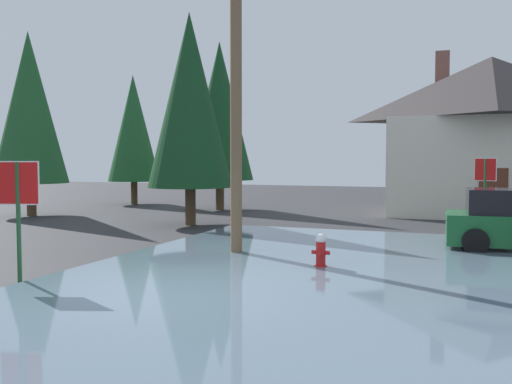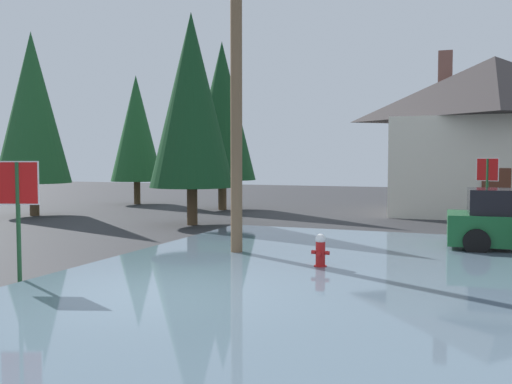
% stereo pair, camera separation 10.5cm
% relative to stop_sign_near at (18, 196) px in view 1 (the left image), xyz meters
% --- Properties ---
extents(ground_plane, '(80.00, 80.00, 0.10)m').
position_rel_stop_sign_near_xyz_m(ground_plane, '(2.97, 0.06, -1.69)').
color(ground_plane, '#2D2D30').
extents(flood_puddle, '(8.69, 13.46, 0.08)m').
position_rel_stop_sign_near_xyz_m(flood_puddle, '(4.57, 2.74, -1.60)').
color(flood_puddle, slate).
rests_on(flood_puddle, ground).
extents(lane_stop_bar, '(4.32, 0.60, 0.01)m').
position_rel_stop_sign_near_xyz_m(lane_stop_bar, '(2.23, -2.25, -1.63)').
color(lane_stop_bar, silver).
rests_on(lane_stop_bar, ground).
extents(stop_sign_near, '(0.78, 0.29, 2.28)m').
position_rel_stop_sign_near_xyz_m(stop_sign_near, '(0.00, 0.00, 0.00)').
color(stop_sign_near, '#1E4C28').
rests_on(stop_sign_near, ground).
extents(fire_hydrant, '(0.38, 0.33, 0.76)m').
position_rel_stop_sign_near_xyz_m(fire_hydrant, '(4.94, 3.25, -1.26)').
color(fire_hydrant, red).
rests_on(fire_hydrant, ground).
extents(utility_pole, '(1.60, 0.28, 8.36)m').
position_rel_stop_sign_near_xyz_m(utility_pole, '(2.57, 4.29, 2.72)').
color(utility_pole, brown).
rests_on(utility_pole, ground).
extents(stop_sign_far, '(0.65, 0.36, 2.36)m').
position_rel_stop_sign_near_xyz_m(stop_sign_far, '(8.27, 10.86, 0.05)').
color(stop_sign_far, '#1E4C28').
rests_on(stop_sign_far, ground).
extents(house, '(8.66, 6.58, 7.12)m').
position_rel_stop_sign_near_xyz_m(house, '(8.55, 17.38, 1.79)').
color(house, silver).
rests_on(house, ground).
extents(pine_tree_tall_left, '(3.08, 3.08, 7.70)m').
position_rel_stop_sign_near_xyz_m(pine_tree_tall_left, '(-2.96, 15.34, 2.89)').
color(pine_tree_tall_left, '#4C3823').
rests_on(pine_tree_tall_left, ground).
extents(pine_tree_mid_left, '(2.67, 2.67, 6.68)m').
position_rel_stop_sign_near_xyz_m(pine_tree_mid_left, '(-8.50, 16.71, 2.29)').
color(pine_tree_mid_left, '#4C3823').
rests_on(pine_tree_mid_left, ground).
extents(pine_tree_short_left, '(3.01, 3.01, 7.53)m').
position_rel_stop_sign_near_xyz_m(pine_tree_short_left, '(-9.04, 10.01, 2.79)').
color(pine_tree_short_left, '#4C3823').
rests_on(pine_tree_short_left, ground).
extents(pine_tree_far_center, '(2.98, 2.98, 7.44)m').
position_rel_stop_sign_near_xyz_m(pine_tree_far_center, '(-1.40, 9.47, 2.74)').
color(pine_tree_far_center, '#4C3823').
rests_on(pine_tree_far_center, ground).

